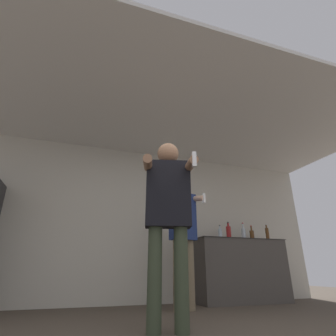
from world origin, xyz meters
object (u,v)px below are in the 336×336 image
(bottle_brown_liquor, at_px, (267,234))
(bottle_clear_vodka, at_px, (252,235))
(bottle_red_label, at_px, (244,233))
(bottle_green_wine, at_px, (220,233))
(person_woman_foreground, at_px, (168,209))
(bottle_dark_rum, at_px, (229,232))
(person_man_side, at_px, (183,229))

(bottle_brown_liquor, height_order, bottle_clear_vodka, bottle_brown_liquor)
(bottle_red_label, xyz_separation_m, bottle_brown_liquor, (0.50, 0.00, 0.01))
(bottle_clear_vodka, distance_m, bottle_green_wine, 0.64)
(person_woman_foreground, bearing_deg, bottle_green_wine, 48.04)
(bottle_red_label, distance_m, bottle_dark_rum, 0.30)
(bottle_green_wine, bearing_deg, bottle_clear_vodka, 0.00)
(bottle_green_wine, relative_size, person_woman_foreground, 0.13)
(bottle_green_wine, xyz_separation_m, bottle_dark_rum, (0.17, 0.00, 0.03))
(bottle_brown_liquor, xyz_separation_m, person_man_side, (-1.84, -0.49, -0.07))
(person_man_side, bearing_deg, bottle_red_label, 19.99)
(bottle_clear_vodka, bearing_deg, bottle_brown_liquor, 0.00)
(bottle_clear_vodka, relative_size, bottle_dark_rum, 0.87)
(bottle_clear_vodka, relative_size, person_woman_foreground, 0.14)
(bottle_dark_rum, distance_m, person_man_side, 1.15)
(bottle_clear_vodka, bearing_deg, person_man_side, -162.11)
(bottle_brown_liquor, xyz_separation_m, bottle_dark_rum, (-0.80, 0.00, -0.01))
(bottle_red_label, relative_size, person_woman_foreground, 0.17)
(bottle_dark_rum, relative_size, person_man_side, 0.16)
(person_man_side, bearing_deg, bottle_brown_liquor, 14.82)
(bottle_brown_liquor, bearing_deg, bottle_green_wine, 180.00)
(person_woman_foreground, height_order, person_man_side, person_man_side)
(person_man_side, bearing_deg, bottle_clear_vodka, 17.89)
(bottle_red_label, relative_size, person_man_side, 0.16)
(person_woman_foreground, relative_size, person_man_side, 0.99)
(bottle_green_wine, distance_m, bottle_dark_rum, 0.17)
(bottle_red_label, bearing_deg, person_woman_foreground, -139.71)
(bottle_green_wine, bearing_deg, bottle_dark_rum, 0.00)
(person_woman_foreground, bearing_deg, bottle_red_label, 40.29)
(bottle_clear_vodka, distance_m, person_woman_foreground, 2.70)
(bottle_red_label, xyz_separation_m, person_man_side, (-1.34, -0.49, -0.06))
(bottle_clear_vodka, height_order, bottle_green_wine, bottle_clear_vodka)
(bottle_red_label, height_order, bottle_brown_liquor, bottle_brown_liquor)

